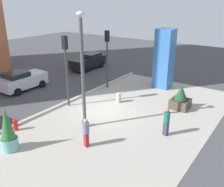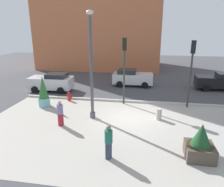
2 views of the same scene
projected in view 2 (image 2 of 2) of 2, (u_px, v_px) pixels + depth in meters
name	position (u px, v px, depth m)	size (l,w,h in m)	color
ground_plane	(133.00, 99.00, 18.32)	(60.00, 60.00, 0.00)	#47474C
plaza_pavement	(126.00, 131.00, 12.66)	(18.00, 10.00, 0.02)	#ADA89E
curb_strip	(133.00, 101.00, 17.46)	(18.00, 0.24, 0.16)	#B7B2A8
lamp_post	(91.00, 69.00, 13.58)	(0.44, 0.44, 6.76)	#4C4C51
potted_plant_near_left	(43.00, 93.00, 16.28)	(0.86, 0.86, 2.39)	#6BB2B2
potted_plant_by_pillar	(200.00, 144.00, 9.88)	(1.27, 1.27, 1.72)	#4C4238
fire_hydrant	(69.00, 96.00, 17.74)	(0.36, 0.26, 0.75)	red
concrete_bollard	(159.00, 114.00, 14.16)	(0.36, 0.36, 0.75)	#B2ADA3
traffic_light_corner	(192.00, 64.00, 15.48)	(0.28, 0.42, 4.92)	#333833
traffic_light_far_side	(124.00, 61.00, 16.19)	(0.28, 0.42, 5.06)	#333833
car_curb_west	(132.00, 78.00, 22.24)	(4.03, 2.05, 1.67)	silver
car_curb_east	(52.00, 82.00, 20.39)	(4.02, 2.14, 1.68)	silver
car_far_lane	(221.00, 81.00, 20.74)	(4.42, 1.95, 1.64)	black
pedestrian_by_curb	(60.00, 112.00, 13.12)	(0.47, 0.47, 1.61)	maroon
pedestrian_crossing	(109.00, 141.00, 9.78)	(0.44, 0.44, 1.67)	#33384C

